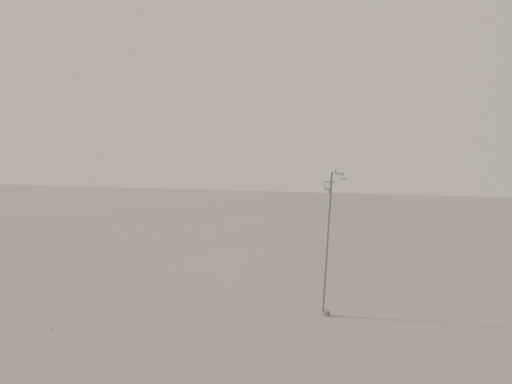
# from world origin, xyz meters

# --- Properties ---
(ground) EXTENTS (160.00, 160.00, 0.00)m
(ground) POSITION_xyz_m (0.00, 0.00, 0.00)
(ground) COLOR #A29686
(ground) RESTS_ON ground
(street_lamp) EXTENTS (1.51, 0.94, 8.56)m
(street_lamp) POSITION_xyz_m (4.77, 4.88, 4.57)
(street_lamp) COLOR gray
(street_lamp) RESTS_ON ground
(kite_3) EXTENTS (4.85, 5.28, 21.63)m
(kite_3) POSITION_xyz_m (-5.95, 2.15, 15.85)
(kite_3) COLOR maroon
(kite_3) RESTS_ON ground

